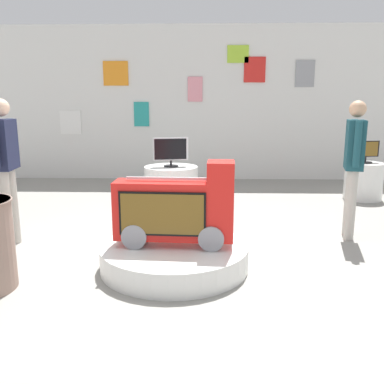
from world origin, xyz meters
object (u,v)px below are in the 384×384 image
object	(u,v)px
main_display_pedestal	(174,256)
tv_on_center_rear	(171,151)
shopper_browsing_rear	(5,161)
display_pedestal_left_rear	(363,181)
novelty_firetruck_tv	(176,212)
display_pedestal_center_rear	(171,186)
tv_on_left_rear	(366,151)
shopper_browsing_near_truck	(354,159)

from	to	relation	value
main_display_pedestal	tv_on_center_rear	xyz separation A→B (m)	(-0.24, 2.67, 0.78)
main_display_pedestal	shopper_browsing_rear	bearing A→B (deg)	162.71
display_pedestal_left_rear	novelty_firetruck_tv	bearing A→B (deg)	-133.78
novelty_firetruck_tv	display_pedestal_center_rear	xyz separation A→B (m)	(-0.27, 2.68, -0.28)
novelty_firetruck_tv	tv_on_left_rear	bearing A→B (deg)	46.20
main_display_pedestal	display_pedestal_center_rear	distance (m)	2.69
display_pedestal_center_rear	main_display_pedestal	bearing A→B (deg)	-84.80
display_pedestal_center_rear	tv_on_left_rear	bearing A→B (deg)	8.97
display_pedestal_left_rear	shopper_browsing_rear	size ratio (longest dim) A/B	0.38
tv_on_left_rear	novelty_firetruck_tv	bearing A→B (deg)	-133.80
novelty_firetruck_tv	display_pedestal_left_rear	bearing A→B (deg)	46.22
tv_on_center_rear	shopper_browsing_rear	size ratio (longest dim) A/B	0.33
shopper_browsing_near_truck	main_display_pedestal	bearing A→B (deg)	-153.82
tv_on_left_rear	tv_on_center_rear	size ratio (longest dim) A/B	0.84
tv_on_left_rear	shopper_browsing_rear	world-z (taller)	shopper_browsing_rear
display_pedestal_center_rear	tv_on_center_rear	world-z (taller)	tv_on_center_rear
display_pedestal_left_rear	display_pedestal_center_rear	bearing A→B (deg)	-170.97
shopper_browsing_near_truck	shopper_browsing_rear	world-z (taller)	shopper_browsing_rear
main_display_pedestal	display_pedestal_center_rear	size ratio (longest dim) A/B	1.73
main_display_pedestal	display_pedestal_left_rear	bearing A→B (deg)	45.95
main_display_pedestal	tv_on_left_rear	world-z (taller)	tv_on_left_rear
main_display_pedestal	tv_on_left_rear	size ratio (longest dim) A/B	3.24
main_display_pedestal	shopper_browsing_near_truck	world-z (taller)	shopper_browsing_near_truck
novelty_firetruck_tv	shopper_browsing_near_truck	distance (m)	2.39
main_display_pedestal	shopper_browsing_rear	size ratio (longest dim) A/B	0.88
display_pedestal_left_rear	tv_on_left_rear	xyz separation A→B (m)	(-0.00, -0.00, 0.53)
shopper_browsing_near_truck	shopper_browsing_rear	distance (m)	4.14
tv_on_left_rear	tv_on_center_rear	world-z (taller)	tv_on_center_rear
novelty_firetruck_tv	shopper_browsing_rear	bearing A→B (deg)	162.69
display_pedestal_center_rear	display_pedestal_left_rear	bearing A→B (deg)	9.03
display_pedestal_left_rear	tv_on_left_rear	world-z (taller)	tv_on_left_rear
novelty_firetruck_tv	display_pedestal_left_rear	xyz separation A→B (m)	(3.08, 3.22, -0.28)
tv_on_center_rear	shopper_browsing_near_truck	bearing A→B (deg)	-34.37
novelty_firetruck_tv	display_pedestal_left_rear	world-z (taller)	novelty_firetruck_tv
display_pedestal_left_rear	display_pedestal_center_rear	distance (m)	3.39
display_pedestal_center_rear	shopper_browsing_near_truck	world-z (taller)	shopper_browsing_near_truck
display_pedestal_center_rear	novelty_firetruck_tv	bearing A→B (deg)	-84.34
tv_on_center_rear	shopper_browsing_rear	world-z (taller)	shopper_browsing_rear
display_pedestal_left_rear	display_pedestal_center_rear	world-z (taller)	same
main_display_pedestal	shopper_browsing_near_truck	distance (m)	2.53
tv_on_left_rear	display_pedestal_center_rear	world-z (taller)	tv_on_left_rear
main_display_pedestal	tv_on_center_rear	bearing A→B (deg)	95.23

